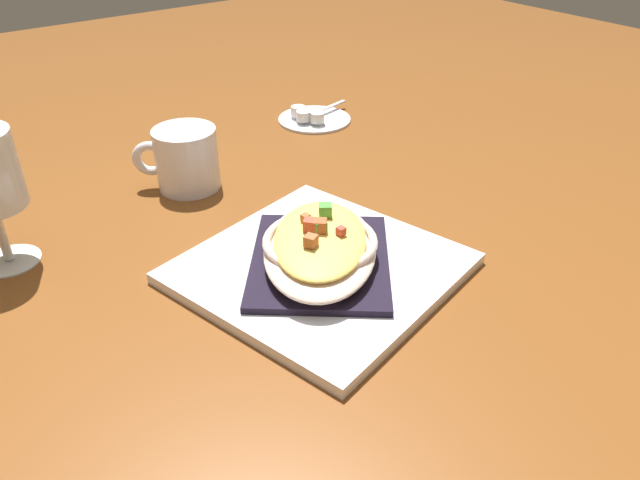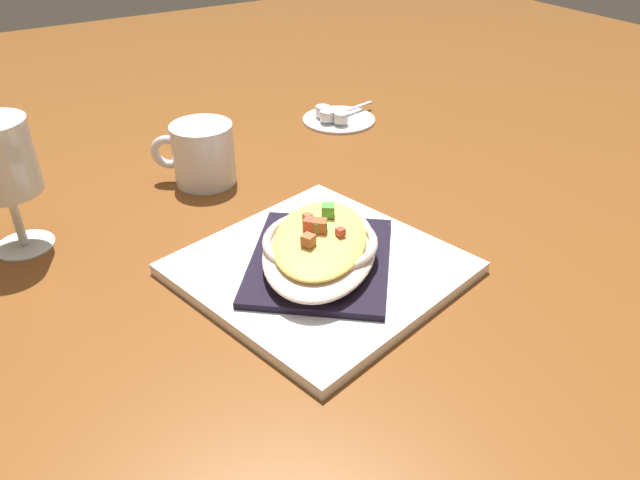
% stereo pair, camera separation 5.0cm
% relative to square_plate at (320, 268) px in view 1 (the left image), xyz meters
% --- Properties ---
extents(ground_plane, '(2.60, 2.60, 0.00)m').
position_rel_square_plate_xyz_m(ground_plane, '(0.00, 0.00, -0.01)').
color(ground_plane, brown).
extents(square_plate, '(0.31, 0.31, 0.01)m').
position_rel_square_plate_xyz_m(square_plate, '(0.00, 0.00, 0.00)').
color(square_plate, white).
rests_on(square_plate, ground_plane).
extents(folded_napkin, '(0.23, 0.23, 0.01)m').
position_rel_square_plate_xyz_m(folded_napkin, '(0.00, 0.00, 0.01)').
color(folded_napkin, black).
rests_on(folded_napkin, square_plate).
extents(gratin_dish, '(0.21, 0.22, 0.05)m').
position_rel_square_plate_xyz_m(gratin_dish, '(-0.00, -0.00, 0.03)').
color(gratin_dish, beige).
rests_on(gratin_dish, folded_napkin).
extents(coffee_mug, '(0.10, 0.09, 0.08)m').
position_rel_square_plate_xyz_m(coffee_mug, '(0.02, -0.27, 0.03)').
color(coffee_mug, white).
rests_on(coffee_mug, ground_plane).
extents(creamer_saucer, '(0.12, 0.12, 0.01)m').
position_rel_square_plate_xyz_m(creamer_saucer, '(-0.26, -0.36, -0.00)').
color(creamer_saucer, white).
rests_on(creamer_saucer, ground_plane).
extents(spoon, '(0.10, 0.04, 0.01)m').
position_rel_square_plate_xyz_m(spoon, '(-0.27, -0.36, 0.01)').
color(spoon, silver).
rests_on(spoon, creamer_saucer).
extents(creamer_cup_0, '(0.02, 0.02, 0.02)m').
position_rel_square_plate_xyz_m(creamer_cup_0, '(-0.24, -0.38, 0.01)').
color(creamer_cup_0, white).
rests_on(creamer_cup_0, creamer_saucer).
extents(creamer_cup_1, '(0.02, 0.02, 0.02)m').
position_rel_square_plate_xyz_m(creamer_cup_1, '(-0.23, -0.35, 0.01)').
color(creamer_cup_1, white).
rests_on(creamer_cup_1, creamer_saucer).
extents(creamer_cup_2, '(0.02, 0.02, 0.02)m').
position_rel_square_plate_xyz_m(creamer_cup_2, '(-0.25, -0.33, 0.01)').
color(creamer_cup_2, white).
rests_on(creamer_cup_2, creamer_saucer).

